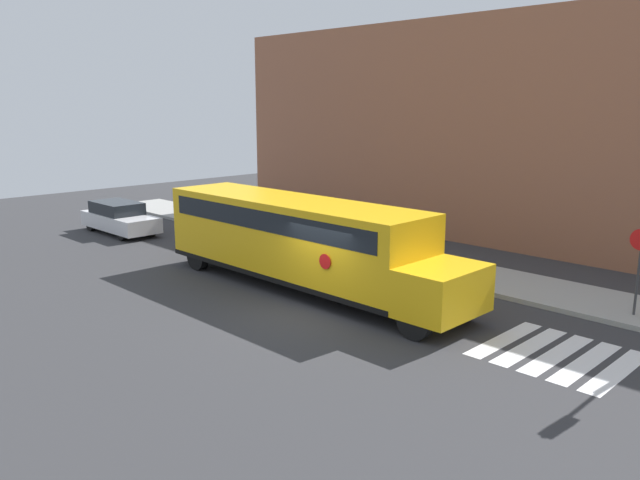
# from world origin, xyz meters

# --- Properties ---
(ground_plane) EXTENTS (60.00, 60.00, 0.00)m
(ground_plane) POSITION_xyz_m (0.00, 0.00, 0.00)
(ground_plane) COLOR #333335
(sidewalk_strip) EXTENTS (44.00, 3.00, 0.15)m
(sidewalk_strip) POSITION_xyz_m (0.00, 6.50, 0.07)
(sidewalk_strip) COLOR #9E9E99
(sidewalk_strip) RESTS_ON ground
(building_backdrop) EXTENTS (32.00, 4.00, 9.55)m
(building_backdrop) POSITION_xyz_m (0.00, 13.00, 4.78)
(building_backdrop) COLOR #935B42
(building_backdrop) RESTS_ON ground
(crosswalk_stripes) EXTENTS (3.30, 3.20, 0.01)m
(crosswalk_stripes) POSITION_xyz_m (6.33, 2.00, 0.00)
(crosswalk_stripes) COLOR white
(crosswalk_stripes) RESTS_ON ground
(school_bus) EXTENTS (11.89, 2.57, 2.91)m
(school_bus) POSITION_xyz_m (-2.21, 1.44, 1.69)
(school_bus) COLOR yellow
(school_bus) RESTS_ON ground
(parked_car) EXTENTS (4.61, 1.73, 1.46)m
(parked_car) POSITION_xyz_m (-14.64, 1.54, 0.73)
(parked_car) COLOR silver
(parked_car) RESTS_ON ground
(stop_sign) EXTENTS (0.61, 0.10, 2.62)m
(stop_sign) POSITION_xyz_m (6.74, 5.90, 1.68)
(stop_sign) COLOR #38383A
(stop_sign) RESTS_ON ground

